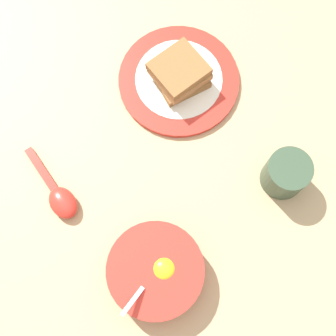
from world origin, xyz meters
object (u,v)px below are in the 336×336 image
at_px(toast_plate, 179,80).
at_px(drinking_cup, 286,174).
at_px(soup_spoon, 59,197).
at_px(egg_bowl, 156,271).
at_px(toast_sandwich, 180,73).

bearing_deg(toast_plate, drinking_cup, -31.26).
distance_m(soup_spoon, drinking_cup, 0.38).
height_order(toast_plate, drinking_cup, drinking_cup).
distance_m(toast_plate, soup_spoon, 0.30).
distance_m(egg_bowl, toast_sandwich, 0.34).
xyz_separation_m(egg_bowl, toast_plate, (-0.05, 0.34, -0.02)).
relative_size(toast_sandwich, soup_spoon, 0.90).
bearing_deg(egg_bowl, toast_sandwich, 98.60).
bearing_deg(drinking_cup, soup_spoon, -159.60).
bearing_deg(toast_sandwich, egg_bowl, -81.40).
relative_size(toast_plate, soup_spoon, 1.67).
xyz_separation_m(egg_bowl, toast_sandwich, (-0.05, 0.34, 0.01)).
bearing_deg(toast_plate, soup_spoon, -117.49).
xyz_separation_m(toast_plate, drinking_cup, (0.22, -0.13, 0.03)).
xyz_separation_m(soup_spoon, drinking_cup, (0.36, 0.13, 0.03)).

